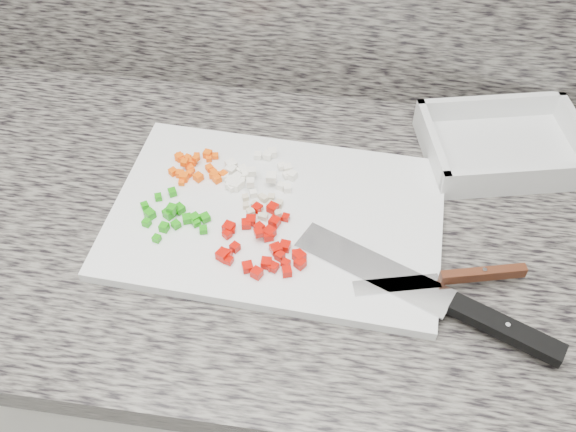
{
  "coord_description": "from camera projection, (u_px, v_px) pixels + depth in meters",
  "views": [
    {
      "loc": [
        0.18,
        0.83,
        1.6
      ],
      "look_at": [
        0.09,
        1.41,
        0.94
      ],
      "focal_mm": 40.0,
      "sensor_mm": 36.0,
      "label": 1
    }
  ],
  "objects": [
    {
      "name": "countertop",
      "position": [
        228.0,
        220.0,
        0.96
      ],
      "size": [
        3.96,
        0.64,
        0.04
      ],
      "primitive_type": "cube",
      "color": "#656159",
      "rests_on": "cabinet"
    },
    {
      "name": "onion_pile",
      "position": [
        253.0,
        174.0,
        0.96
      ],
      "size": [
        0.11,
        0.1,
        0.02
      ],
      "color": "white",
      "rests_on": "cutting_board"
    },
    {
      "name": "red_pepper_pile",
      "position": [
        262.0,
        244.0,
        0.87
      ],
      "size": [
        0.12,
        0.13,
        0.02
      ],
      "color": "#B50A02",
      "rests_on": "cutting_board"
    },
    {
      "name": "garlic_pile",
      "position": [
        263.0,
        205.0,
        0.92
      ],
      "size": [
        0.06,
        0.05,
        0.01
      ],
      "color": "beige",
      "rests_on": "cutting_board"
    },
    {
      "name": "green_pepper_pile",
      "position": [
        174.0,
        215.0,
        0.91
      ],
      "size": [
        0.11,
        0.1,
        0.02
      ],
      "color": "#1A930D",
      "rests_on": "cutting_board"
    },
    {
      "name": "cabinet",
      "position": [
        244.0,
        366.0,
        1.29
      ],
      "size": [
        3.92,
        0.62,
        0.86
      ],
      "primitive_type": "cube",
      "color": "beige",
      "rests_on": "ground"
    },
    {
      "name": "paring_knife",
      "position": [
        461.0,
        277.0,
        0.83
      ],
      "size": [
        0.23,
        0.08,
        0.02
      ],
      "rotation": [
        0.0,
        0.0,
        0.26
      ],
      "color": "silver",
      "rests_on": "cutting_board"
    },
    {
      "name": "carrot_pile",
      "position": [
        195.0,
        167.0,
        0.97
      ],
      "size": [
        0.09,
        0.08,
        0.02
      ],
      "color": "#FF5505",
      "rests_on": "cutting_board"
    },
    {
      "name": "cutting_board",
      "position": [
        276.0,
        217.0,
        0.92
      ],
      "size": [
        0.48,
        0.34,
        0.02
      ],
      "primitive_type": "cube",
      "rotation": [
        0.0,
        0.0,
        -0.05
      ],
      "color": "silver",
      "rests_on": "countertop"
    },
    {
      "name": "chef_knife",
      "position": [
        458.0,
        307.0,
        0.8
      ],
      "size": [
        0.35,
        0.18,
        0.02
      ],
      "rotation": [
        0.0,
        0.0,
        -0.42
      ],
      "color": "silver",
      "rests_on": "cutting_board"
    },
    {
      "name": "tray",
      "position": [
        503.0,
        147.0,
        1.01
      ],
      "size": [
        0.28,
        0.23,
        0.05
      ],
      "rotation": [
        0.0,
        0.0,
        0.24
      ],
      "color": "silver",
      "rests_on": "countertop"
    }
  ]
}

